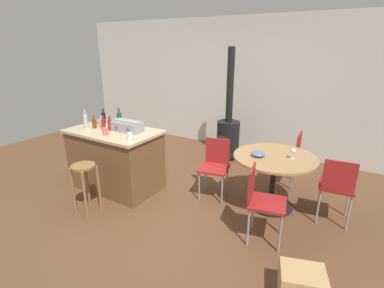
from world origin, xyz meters
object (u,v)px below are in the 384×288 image
at_px(wooden_stool, 85,179).
at_px(bottle_0, 119,119).
at_px(wood_stove, 228,132).
at_px(cup_0, 105,131).
at_px(bottle_3, 104,118).
at_px(kitchen_island, 116,159).
at_px(bottle_5, 103,124).
at_px(folding_chair_right, 261,198).
at_px(cup_2, 111,124).
at_px(wine_glass, 293,151).
at_px(folding_chair_far, 289,154).
at_px(toolbox, 127,126).
at_px(dining_table, 274,168).
at_px(folding_chair_left, 215,164).
at_px(bottle_1, 86,121).
at_px(cup_1, 130,136).
at_px(bottle_4, 102,123).
at_px(serving_bowl, 258,154).
at_px(bottle_2, 110,125).
at_px(cardboard_box, 302,285).
at_px(cup_3, 96,121).
at_px(bottle_6, 94,123).
at_px(folding_chair_near, 337,185).

distance_m(wooden_stool, bottle_0, 1.18).
bearing_deg(wood_stove, bottle_0, -121.83).
xyz_separation_m(wooden_stool, cup_0, (-0.09, 0.50, 0.51)).
bearing_deg(bottle_3, kitchen_island, -27.09).
bearing_deg(bottle_5, folding_chair_right, -1.66).
relative_size(cup_2, wine_glass, 0.75).
relative_size(folding_chair_far, toolbox, 1.89).
bearing_deg(dining_table, folding_chair_left, -172.68).
relative_size(bottle_1, cup_1, 2.66).
height_order(kitchen_island, folding_chair_left, kitchen_island).
relative_size(bottle_4, serving_bowl, 1.03).
xyz_separation_m(kitchen_island, bottle_3, (-0.43, 0.22, 0.56)).
distance_m(bottle_5, cup_1, 0.73).
relative_size(wood_stove, bottle_3, 8.78).
height_order(bottle_2, cardboard_box, bottle_2).
bearing_deg(cup_2, cardboard_box, -15.33).
bearing_deg(folding_chair_far, cup_2, -151.13).
bearing_deg(kitchen_island, wooden_stool, -76.76).
bearing_deg(cup_3, dining_table, 11.55).
bearing_deg(cup_3, bottle_5, -23.07).
bearing_deg(folding_chair_right, cup_0, -176.71).
relative_size(bottle_0, wine_glass, 1.94).
xyz_separation_m(wooden_stool, dining_table, (2.09, 1.42, 0.10)).
height_order(bottle_6, cup_3, bottle_6).
height_order(bottle_6, cardboard_box, bottle_6).
bearing_deg(toolbox, cup_2, 171.74).
height_order(toolbox, bottle_5, bottle_5).
distance_m(wooden_stool, cup_1, 0.81).
xyz_separation_m(toolbox, bottle_6, (-0.57, -0.13, -0.01)).
distance_m(bottle_1, serving_bowl, 2.62).
xyz_separation_m(bottle_0, bottle_1, (-0.32, -0.39, 0.00)).
distance_m(folding_chair_far, bottle_5, 2.92).
xyz_separation_m(cup_3, wine_glass, (2.99, 0.60, -0.12)).
bearing_deg(toolbox, cup_1, -42.04).
distance_m(bottle_3, serving_bowl, 2.54).
distance_m(folding_chair_left, bottle_5, 1.79).
bearing_deg(cup_1, folding_chair_near, 19.90).
height_order(wood_stove, cup_3, wood_stove).
bearing_deg(cardboard_box, folding_chair_left, 139.37).
bearing_deg(folding_chair_left, bottle_3, -169.00).
height_order(folding_chair_left, toolbox, toolbox).
distance_m(cup_2, cardboard_box, 3.37).
height_order(dining_table, bottle_4, bottle_4).
bearing_deg(wine_glass, dining_table, -172.15).
bearing_deg(serving_bowl, folding_chair_near, 7.71).
distance_m(kitchen_island, cup_1, 0.77).
distance_m(folding_chair_far, cardboard_box, 2.36).
xyz_separation_m(toolbox, bottle_4, (-0.49, -0.05, -0.01)).
relative_size(folding_chair_near, folding_chair_right, 1.00).
bearing_deg(wine_glass, wood_stove, 138.84).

